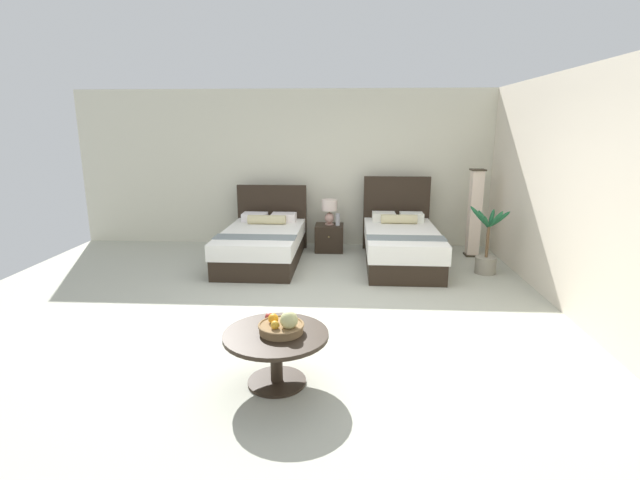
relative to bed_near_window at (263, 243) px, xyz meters
name	(u,v)px	position (x,y,z in m)	size (l,w,h in m)	color
ground_plane	(326,307)	(1.08, -1.84, -0.31)	(9.22, 9.87, 0.02)	#B1B2A1
wall_back	(334,169)	(1.08, 1.29, 1.07)	(9.22, 0.12, 2.74)	beige
wall_side_right	(565,190)	(3.89, -1.44, 1.07)	(0.12, 5.47, 2.74)	beige
bed_near_window	(263,243)	(0.00, 0.00, 0.00)	(1.22, 2.06, 1.11)	black
bed_near_corner	(401,244)	(2.17, 0.00, 0.02)	(1.14, 2.09, 1.28)	black
nightstand	(329,238)	(1.03, 0.75, -0.07)	(0.48, 0.47, 0.46)	black
table_lamp	(329,209)	(1.03, 0.77, 0.44)	(0.27, 0.27, 0.43)	#CA9C8D
vase	(338,219)	(1.17, 0.71, 0.26)	(0.07, 0.07, 0.20)	#BBBBBF
coffee_table	(276,345)	(0.76, -3.59, 0.04)	(0.87, 0.87, 0.45)	black
fruit_bowl	(282,326)	(0.81, -3.58, 0.22)	(0.38, 0.38, 0.20)	olive
loose_apple	(269,317)	(0.67, -3.36, 0.19)	(0.08, 0.08, 0.08)	#B5382F
floor_lamp_corner	(475,213)	(3.42, 0.57, 0.42)	(0.23, 0.23, 1.44)	#352D20
potted_palm	(486,254)	(3.37, -0.40, 0.00)	(0.60, 0.42, 1.02)	gray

